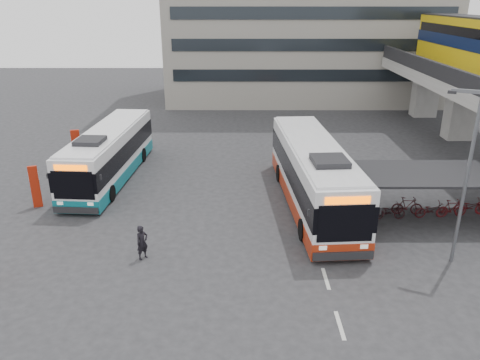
{
  "coord_description": "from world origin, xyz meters",
  "views": [
    {
      "loc": [
        -1.07,
        -19.77,
        11.02
      ],
      "look_at": [
        -1.12,
        3.27,
        2.0
      ],
      "focal_mm": 35.0,
      "sensor_mm": 36.0,
      "label": 1
    }
  ],
  "objects_px": {
    "bus_main": "(313,175)",
    "pedestrian": "(142,242)",
    "lamp_post": "(466,169)",
    "bus_teal": "(110,154)"
  },
  "relations": [
    {
      "from": "pedestrian",
      "to": "bus_teal",
      "type": "bearing_deg",
      "value": 64.05
    },
    {
      "from": "bus_teal",
      "to": "pedestrian",
      "type": "bearing_deg",
      "value": -64.77
    },
    {
      "from": "bus_teal",
      "to": "pedestrian",
      "type": "relative_size",
      "value": 7.41
    },
    {
      "from": "lamp_post",
      "to": "pedestrian",
      "type": "bearing_deg",
      "value": -157.06
    },
    {
      "from": "bus_main",
      "to": "lamp_post",
      "type": "distance_m",
      "value": 8.52
    },
    {
      "from": "bus_main",
      "to": "bus_teal",
      "type": "bearing_deg",
      "value": 157.58
    },
    {
      "from": "pedestrian",
      "to": "bus_main",
      "type": "bearing_deg",
      "value": -12.26
    },
    {
      "from": "bus_main",
      "to": "lamp_post",
      "type": "xyz_separation_m",
      "value": [
        5.32,
        -6.13,
        2.57
      ]
    },
    {
      "from": "bus_main",
      "to": "pedestrian",
      "type": "distance_m",
      "value": 10.41
    },
    {
      "from": "bus_teal",
      "to": "pedestrian",
      "type": "distance_m",
      "value": 10.98
    }
  ]
}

